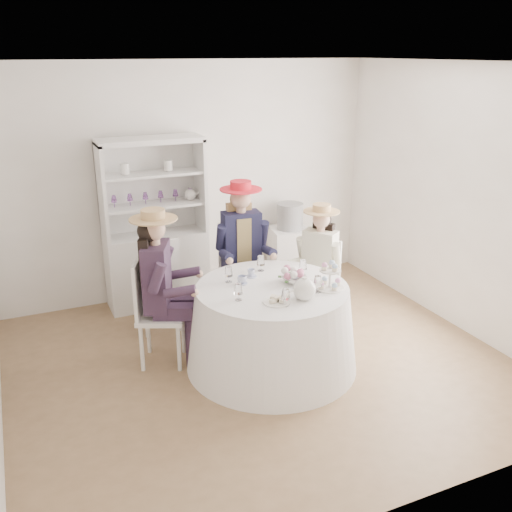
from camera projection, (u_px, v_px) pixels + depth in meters
name	position (u px, v px, depth m)	size (l,w,h in m)	color
ground	(260.00, 364.00, 5.38)	(4.50, 4.50, 0.00)	brown
ceiling	(261.00, 62.00, 4.46)	(4.50, 4.50, 0.00)	white
wall_back	(190.00, 181.00, 6.64)	(4.50, 4.50, 0.00)	silver
wall_front	(407.00, 322.00, 3.20)	(4.50, 4.50, 0.00)	silver
wall_right	(462.00, 201.00, 5.78)	(4.50, 4.50, 0.00)	silver
tea_table	(272.00, 327.00, 5.24)	(1.58, 1.58, 0.79)	white
hutch	(156.00, 247.00, 6.47)	(1.15, 0.47, 1.92)	silver
side_table	(289.00, 256.00, 7.17)	(0.46, 0.46, 0.71)	silver
hatbox	(290.00, 216.00, 6.99)	(0.32, 0.32, 0.32)	black
guest_left	(160.00, 279.00, 5.14)	(0.63, 0.57, 1.49)	silver
guest_mid	(242.00, 244.00, 5.99)	(0.57, 0.59, 1.54)	silver
guest_right	(319.00, 258.00, 5.94)	(0.57, 0.54, 1.32)	silver
spare_chair	(158.00, 282.00, 5.84)	(0.43, 0.43, 1.03)	silver
teacup_a	(242.00, 280.00, 5.16)	(0.09, 0.09, 0.07)	white
teacup_b	(251.00, 273.00, 5.31)	(0.07, 0.07, 0.07)	white
teacup_c	(295.00, 277.00, 5.25)	(0.08, 0.08, 0.06)	white
flower_bowl	(294.00, 280.00, 5.18)	(0.21, 0.21, 0.05)	white
flower_arrangement	(293.00, 274.00, 5.16)	(0.18, 0.18, 0.07)	#CC668B
table_teapot	(305.00, 289.00, 4.83)	(0.28, 0.20, 0.21)	white
sandwich_plate	(277.00, 301.00, 4.78)	(0.23, 0.23, 0.05)	white
cupcake_stand	(330.00, 279.00, 5.04)	(0.26, 0.26, 0.24)	white
stemware_set	(272.00, 279.00, 5.07)	(0.85, 0.89, 0.15)	white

